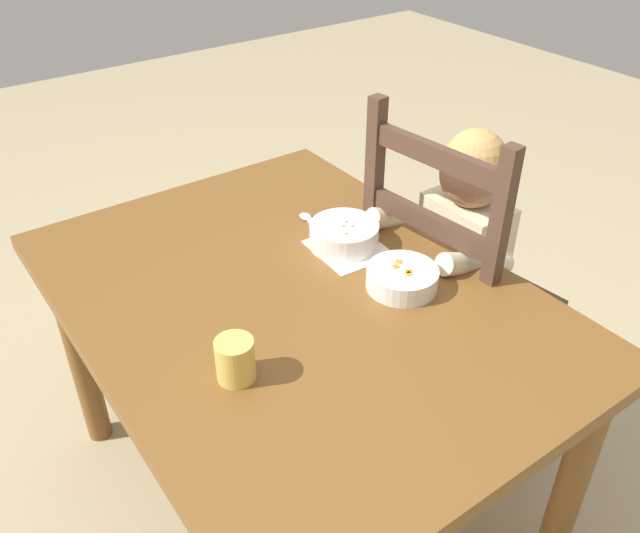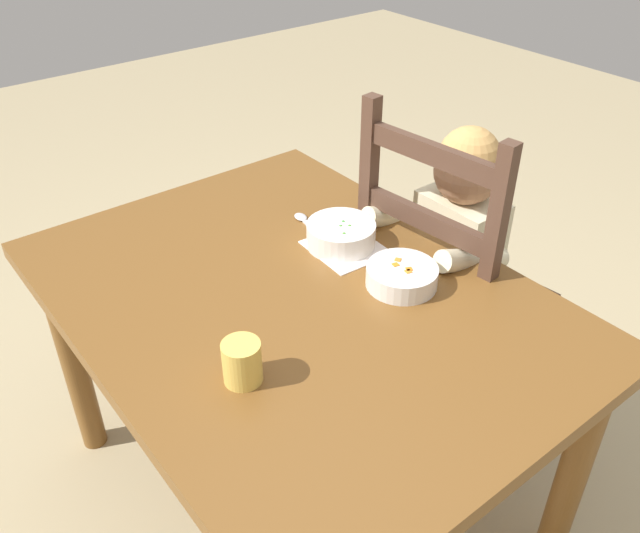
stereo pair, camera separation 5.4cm
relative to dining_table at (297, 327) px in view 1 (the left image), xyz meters
The scene contains 9 objects.
ground_plane 0.61m from the dining_table, ahead, with size 8.00×8.00×0.00m, color tan.
dining_table is the anchor object (origin of this frame).
dining_chair 0.52m from the dining_table, 87.83° to the left, with size 0.46×0.46×1.05m.
child_figure 0.50m from the dining_table, 88.48° to the left, with size 0.32×0.31×0.97m.
bowl_of_peas 0.26m from the dining_table, 114.47° to the left, with size 0.17×0.17×0.06m.
bowl_of_carrots 0.27m from the dining_table, 59.76° to the left, with size 0.16×0.16×0.05m.
spoon 0.33m from the dining_table, 139.60° to the left, with size 0.14×0.04×0.01m.
drinking_cup 0.32m from the dining_table, 56.81° to the right, with size 0.07×0.07×0.09m, color #E8C456.
paper_napkin 0.24m from the dining_table, 109.81° to the left, with size 0.18×0.16×0.00m, color white.
Camera 1 is at (1.01, -0.65, 1.60)m, focal length 37.37 mm.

